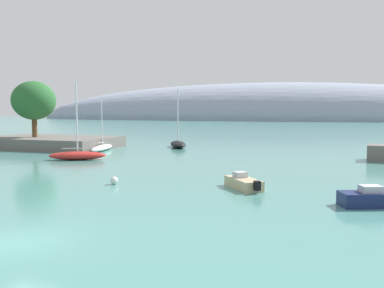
{
  "coord_description": "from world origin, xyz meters",
  "views": [
    {
      "loc": [
        12.56,
        -13.81,
        5.66
      ],
      "look_at": [
        -1.96,
        27.92,
        1.98
      ],
      "focal_mm": 38.33,
      "sensor_mm": 36.0,
      "label": 1
    }
  ],
  "objects_px": {
    "tree_clump_shore": "(34,101)",
    "sailboat_black_outer_mooring": "(178,144)",
    "motorboat_navy_outer": "(383,198)",
    "mooring_buoy_white": "(114,181)",
    "sailboat_red_mid_mooring": "(78,155)",
    "motorboat_sand_foreground": "(244,183)",
    "sailboat_white_near_shore": "(102,147)"
  },
  "relations": [
    {
      "from": "mooring_buoy_white",
      "to": "sailboat_black_outer_mooring",
      "type": "bearing_deg",
      "value": 102.11
    },
    {
      "from": "tree_clump_shore",
      "to": "motorboat_navy_outer",
      "type": "bearing_deg",
      "value": -27.82
    },
    {
      "from": "sailboat_black_outer_mooring",
      "to": "motorboat_navy_outer",
      "type": "relative_size",
      "value": 1.62
    },
    {
      "from": "sailboat_white_near_shore",
      "to": "tree_clump_shore",
      "type": "bearing_deg",
      "value": -104.89
    },
    {
      "from": "mooring_buoy_white",
      "to": "motorboat_sand_foreground",
      "type": "bearing_deg",
      "value": 9.89
    },
    {
      "from": "sailboat_red_mid_mooring",
      "to": "sailboat_black_outer_mooring",
      "type": "relative_size",
      "value": 1.0
    },
    {
      "from": "motorboat_sand_foreground",
      "to": "mooring_buoy_white",
      "type": "distance_m",
      "value": 9.8
    },
    {
      "from": "tree_clump_shore",
      "to": "sailboat_white_near_shore",
      "type": "xyz_separation_m",
      "value": [
        11.63,
        -0.2,
        -6.59
      ]
    },
    {
      "from": "tree_clump_shore",
      "to": "sailboat_black_outer_mooring",
      "type": "height_order",
      "value": "tree_clump_shore"
    },
    {
      "from": "sailboat_red_mid_mooring",
      "to": "motorboat_navy_outer",
      "type": "bearing_deg",
      "value": -50.57
    },
    {
      "from": "motorboat_sand_foreground",
      "to": "mooring_buoy_white",
      "type": "relative_size",
      "value": 6.23
    },
    {
      "from": "sailboat_red_mid_mooring",
      "to": "mooring_buoy_white",
      "type": "bearing_deg",
      "value": -73.04
    },
    {
      "from": "sailboat_red_mid_mooring",
      "to": "sailboat_black_outer_mooring",
      "type": "bearing_deg",
      "value": 46.89
    },
    {
      "from": "sailboat_white_near_shore",
      "to": "motorboat_navy_outer",
      "type": "relative_size",
      "value": 1.54
    },
    {
      "from": "sailboat_white_near_shore",
      "to": "sailboat_red_mid_mooring",
      "type": "xyz_separation_m",
      "value": [
        3.04,
        -10.2,
        0.11
      ]
    },
    {
      "from": "tree_clump_shore",
      "to": "sailboat_black_outer_mooring",
      "type": "distance_m",
      "value": 22.32
    },
    {
      "from": "sailboat_red_mid_mooring",
      "to": "mooring_buoy_white",
      "type": "relative_size",
      "value": 14.8
    },
    {
      "from": "sailboat_black_outer_mooring",
      "to": "mooring_buoy_white",
      "type": "distance_m",
      "value": 31.04
    },
    {
      "from": "motorboat_navy_outer",
      "to": "mooring_buoy_white",
      "type": "relative_size",
      "value": 9.17
    },
    {
      "from": "tree_clump_shore",
      "to": "sailboat_black_outer_mooring",
      "type": "relative_size",
      "value": 0.94
    },
    {
      "from": "sailboat_red_mid_mooring",
      "to": "motorboat_navy_outer",
      "type": "relative_size",
      "value": 1.61
    },
    {
      "from": "tree_clump_shore",
      "to": "sailboat_red_mid_mooring",
      "type": "bearing_deg",
      "value": -35.35
    },
    {
      "from": "sailboat_red_mid_mooring",
      "to": "mooring_buoy_white",
      "type": "xyz_separation_m",
      "value": [
        11.79,
        -12.3,
        -0.26
      ]
    },
    {
      "from": "mooring_buoy_white",
      "to": "sailboat_red_mid_mooring",
      "type": "bearing_deg",
      "value": 133.78
    },
    {
      "from": "tree_clump_shore",
      "to": "sailboat_red_mid_mooring",
      "type": "height_order",
      "value": "tree_clump_shore"
    },
    {
      "from": "sailboat_red_mid_mooring",
      "to": "mooring_buoy_white",
      "type": "height_order",
      "value": "sailboat_red_mid_mooring"
    },
    {
      "from": "sailboat_white_near_shore",
      "to": "mooring_buoy_white",
      "type": "xyz_separation_m",
      "value": [
        14.82,
        -22.5,
        -0.15
      ]
    },
    {
      "from": "sailboat_white_near_shore",
      "to": "motorboat_navy_outer",
      "type": "bearing_deg",
      "value": 40.9
    },
    {
      "from": "tree_clump_shore",
      "to": "sailboat_white_near_shore",
      "type": "relative_size",
      "value": 0.99
    },
    {
      "from": "sailboat_black_outer_mooring",
      "to": "motorboat_sand_foreground",
      "type": "height_order",
      "value": "sailboat_black_outer_mooring"
    },
    {
      "from": "motorboat_navy_outer",
      "to": "sailboat_white_near_shore",
      "type": "bearing_deg",
      "value": -56.59
    },
    {
      "from": "motorboat_navy_outer",
      "to": "mooring_buoy_white",
      "type": "bearing_deg",
      "value": -24.64
    }
  ]
}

